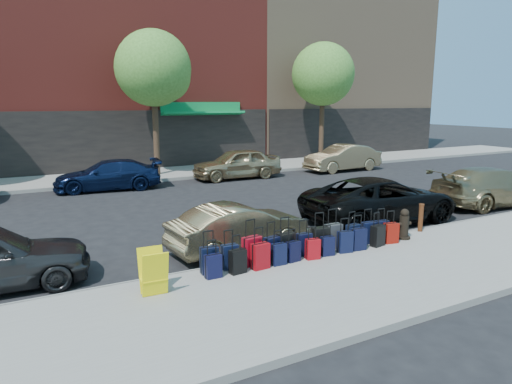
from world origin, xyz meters
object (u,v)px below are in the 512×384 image
car_far_2 (237,164)px  fire_hydrant (404,225)px  tree_center (156,70)px  car_near_1 (239,227)px  tree_right (325,76)px  car_far_3 (343,158)px  display_rack (153,272)px  car_far_1 (108,175)px  bollard (421,217)px  car_near_2 (381,200)px  suitcase_front_5 (304,244)px  car_near_3 (492,186)px

car_far_2 → fire_hydrant: bearing=-2.0°
tree_center → car_near_1: (-1.71, -12.83, -4.79)m
tree_right → car_far_3: bearing=-104.6°
fire_hydrant → car_near_1: car_near_1 is taller
tree_right → display_rack: (-15.08, -14.85, -4.82)m
car_far_3 → car_near_1: bearing=-50.3°
fire_hydrant → car_far_2: 12.07m
display_rack → car_far_2: size_ratio=0.20×
fire_hydrant → car_far_1: bearing=120.9°
tree_center → display_rack: size_ratio=8.10×
fire_hydrant → bollard: (0.97, 0.29, 0.03)m
bollard → car_near_1: 5.39m
tree_right → car_near_2: bearing=-119.0°
car_far_1 → car_far_3: car_far_3 is taller
tree_right → car_far_1: tree_right is taller
car_far_1 → suitcase_front_5: bearing=18.7°
tree_right → bollard: size_ratio=8.89×
car_near_2 → car_far_1: size_ratio=1.15×
tree_center → car_near_2: 13.75m
suitcase_front_5 → tree_center: bearing=90.2°
suitcase_front_5 → car_near_3: 9.92m
car_near_3 → car_far_3: car_far_3 is taller
car_far_2 → car_far_3: 6.47m
suitcase_front_5 → bollard: 4.19m
car_near_1 → car_far_2: car_far_2 is taller
tree_right → car_near_3: 13.49m
car_near_1 → car_far_1: 10.47m
car_near_1 → suitcase_front_5: bearing=-151.1°
car_near_2 → car_far_1: 12.02m
tree_center → bollard: tree_center is taller
car_near_1 → display_rack: bearing=119.4°
fire_hydrant → car_far_2: (0.75, 12.05, 0.23)m
car_near_1 → car_near_3: (10.79, 0.26, 0.10)m
tree_right → car_far_2: bearing=-161.4°
car_near_1 → bollard: bearing=-110.2°
suitcase_front_5 → car_far_1: bearing=104.5°
car_near_2 → car_far_2: (-0.34, 9.98, 0.04)m
car_near_2 → car_far_1: (-6.74, 9.95, -0.07)m
car_far_3 → car_near_2: bearing=-33.9°
display_rack → car_near_3: car_near_3 is taller
suitcase_front_5 → car_near_2: bearing=27.0°
car_near_1 → car_far_2: bearing=-31.4°
car_near_1 → fire_hydrant: bearing=-116.8°
display_rack → car_far_2: car_far_2 is taller
car_far_3 → bollard: bearing=-30.1°
fire_hydrant → car_near_1: size_ratio=0.22×
display_rack → car_near_3: (13.66, 2.27, 0.13)m
fire_hydrant → car_near_3: car_near_3 is taller
fire_hydrant → car_near_3: bearing=22.0°
tree_center → car_far_3: (9.75, -2.90, -4.67)m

